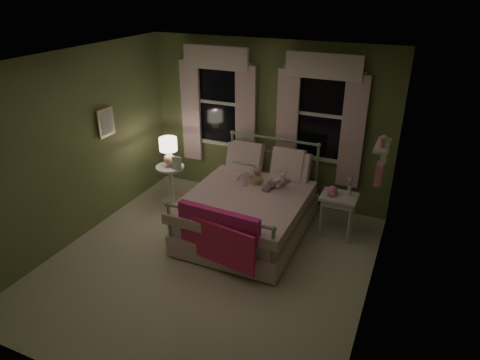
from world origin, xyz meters
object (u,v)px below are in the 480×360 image
at_px(child_left, 244,161).
at_px(teddy_bear, 257,176).
at_px(bed, 250,209).
at_px(nightstand_left, 171,179).
at_px(nightstand_right, 339,202).
at_px(child_right, 279,166).
at_px(table_lamp, 168,149).

bearing_deg(child_left, teddy_bear, 127.51).
xyz_separation_m(bed, teddy_bear, (0.00, 0.26, 0.41)).
bearing_deg(bed, nightstand_left, 167.69).
bearing_deg(teddy_bear, child_left, 150.50).
distance_m(bed, child_left, 0.75).
xyz_separation_m(teddy_bear, nightstand_right, (1.18, 0.16, -0.24)).
height_order(child_left, teddy_bear, child_left).
bearing_deg(nightstand_right, child_left, -179.79).
distance_m(child_left, child_right, 0.56).
bearing_deg(child_left, table_lamp, -19.16).
xyz_separation_m(table_lamp, nightstand_right, (2.72, 0.09, -0.40)).
bearing_deg(bed, table_lamp, 167.69).
bearing_deg(bed, teddy_bear, 90.00).
height_order(table_lamp, nightstand_right, table_lamp).
bearing_deg(table_lamp, bed, -12.31).
relative_size(child_right, table_lamp, 1.65).
relative_size(nightstand_left, nightstand_right, 1.02).
bearing_deg(nightstand_left, child_right, 2.66).
bearing_deg(child_right, nightstand_right, -161.24).
height_order(teddy_bear, table_lamp, table_lamp).
xyz_separation_m(bed, child_right, (0.28, 0.42, 0.56)).
distance_m(bed, child_right, 0.76).
bearing_deg(child_right, teddy_bear, 47.90).
bearing_deg(teddy_bear, nightstand_left, 177.27).
height_order(child_left, child_right, child_right).
bearing_deg(teddy_bear, child_right, 29.50).
bearing_deg(bed, child_left, 123.60).
xyz_separation_m(child_left, nightstand_left, (-1.26, -0.08, -0.51)).
xyz_separation_m(nightstand_left, nightstand_right, (2.72, 0.09, 0.13)).
relative_size(bed, nightstand_left, 3.13).
bearing_deg(nightstand_left, nightstand_right, 1.90).
distance_m(child_left, nightstand_left, 1.37).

